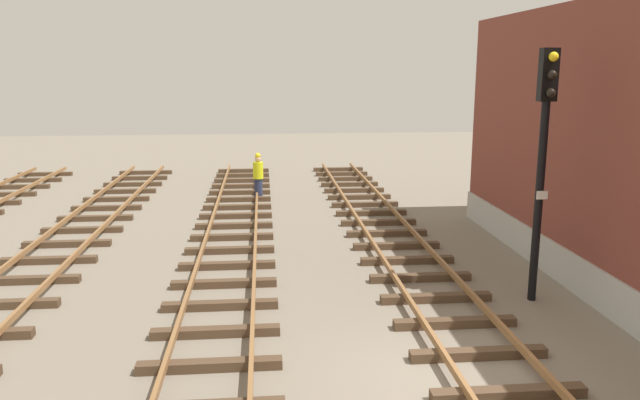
# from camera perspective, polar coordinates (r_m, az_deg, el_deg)

# --- Properties ---
(ground_plane) EXTENTS (80.00, 80.00, 0.00)m
(ground_plane) POSITION_cam_1_polar(r_m,az_deg,el_deg) (10.97, 11.25, -15.96)
(ground_plane) COLOR slate
(track_near_building) EXTENTS (2.50, 44.29, 0.32)m
(track_near_building) POSITION_cam_1_polar(r_m,az_deg,el_deg) (11.17, 15.64, -14.92)
(track_near_building) COLOR #4C3826
(track_near_building) RESTS_ON ground
(track_centre) EXTENTS (2.50, 44.29, 0.32)m
(track_centre) POSITION_cam_1_polar(r_m,az_deg,el_deg) (10.56, -10.46, -16.33)
(track_centre) COLOR #4C3826
(track_centre) RESTS_ON ground
(signal_mast) EXTENTS (0.36, 0.40, 5.53)m
(signal_mast) POSITION_cam_1_polar(r_m,az_deg,el_deg) (14.07, 19.91, 4.62)
(signal_mast) COLOR black
(signal_mast) RESTS_ON ground
(track_worker_foreground) EXTENTS (0.40, 0.40, 1.87)m
(track_worker_foreground) POSITION_cam_1_polar(r_m,az_deg,el_deg) (24.46, -5.72, 2.17)
(track_worker_foreground) COLOR #262D4C
(track_worker_foreground) RESTS_ON ground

